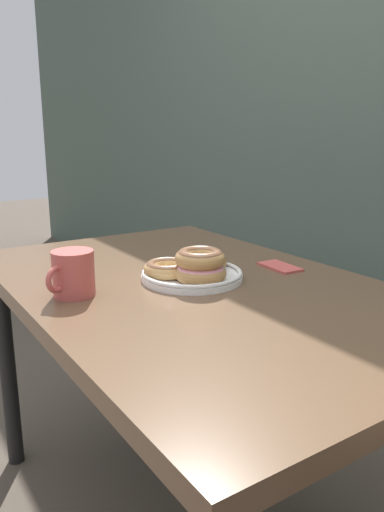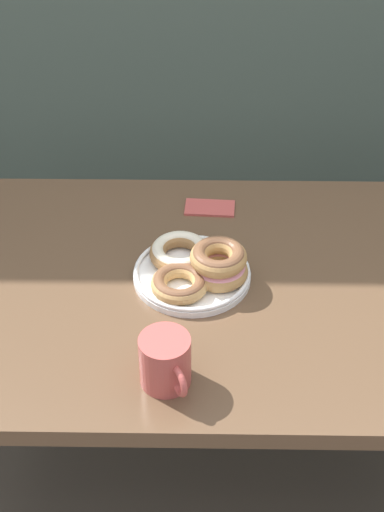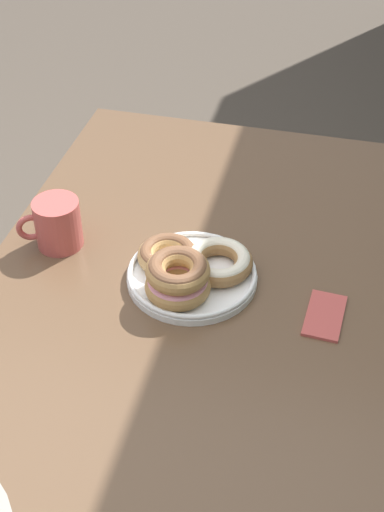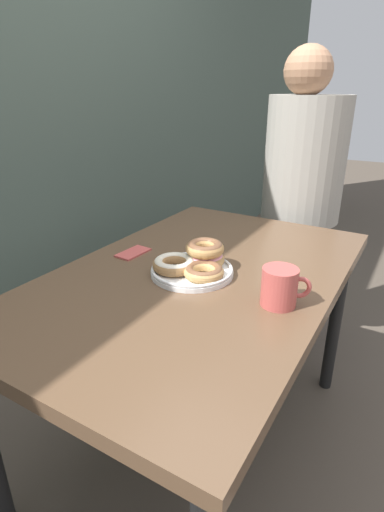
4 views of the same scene
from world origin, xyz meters
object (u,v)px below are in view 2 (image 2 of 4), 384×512
donut_plate (197,267)px  coffee_mug (166,361)px  napkin (210,208)px  dining_table (203,306)px

donut_plate → coffee_mug: 0.29m
donut_plate → coffee_mug: coffee_mug is taller
coffee_mug → napkin: coffee_mug is taller
donut_plate → dining_table: bearing=-23.7°
dining_table → donut_plate: donut_plate is taller
dining_table → napkin: 0.28m
dining_table → donut_plate: (-0.01, 0.01, 0.11)m
dining_table → donut_plate: size_ratio=4.77×
donut_plate → coffee_mug: (-0.05, -0.28, 0.02)m
dining_table → donut_plate: 0.11m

